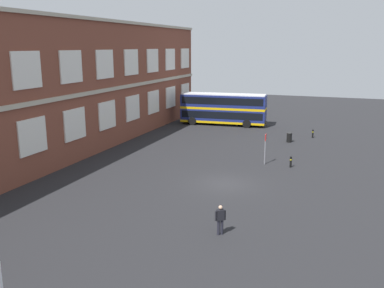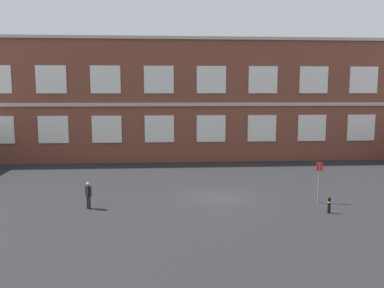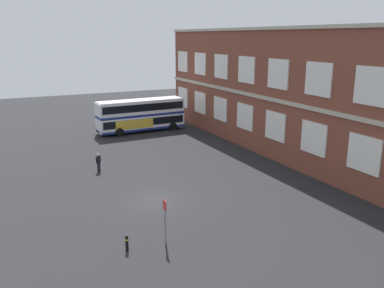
{
  "view_description": "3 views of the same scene",
  "coord_description": "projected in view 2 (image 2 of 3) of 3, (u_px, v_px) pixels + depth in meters",
  "views": [
    {
      "loc": [
        -28.8,
        -8.1,
        10.1
      ],
      "look_at": [
        -2.21,
        1.82,
        3.42
      ],
      "focal_mm": 39.03,
      "sensor_mm": 36.0,
      "label": 1
    },
    {
      "loc": [
        -3.65,
        -27.08,
        7.33
      ],
      "look_at": [
        -1.67,
        2.1,
        3.46
      ],
      "focal_mm": 37.97,
      "sensor_mm": 36.0,
      "label": 2
    },
    {
      "loc": [
        26.43,
        -9.8,
        11.78
      ],
      "look_at": [
        0.23,
        2.95,
        4.03
      ],
      "focal_mm": 38.05,
      "sensor_mm": 36.0,
      "label": 3
    }
  ],
  "objects": [
    {
      "name": "ground_plane",
      "position": [
        215.0,
        190.0,
        29.97
      ],
      "size": [
        120.0,
        120.0,
        0.0
      ],
      "primitive_type": "plane",
      "color": "#232326"
    },
    {
      "name": "brick_terminal_building",
      "position": [
        207.0,
        101.0,
        45.04
      ],
      "size": [
        57.92,
        8.19,
        12.64
      ],
      "color": "brown",
      "rests_on": "ground"
    },
    {
      "name": "waiting_passenger",
      "position": [
        88.0,
        194.0,
        25.19
      ],
      "size": [
        0.47,
        0.57,
        1.7
      ],
      "color": "black",
      "rests_on": "ground"
    },
    {
      "name": "bus_stand_flag",
      "position": [
        319.0,
        178.0,
        26.45
      ],
      "size": [
        0.44,
        0.1,
        2.7
      ],
      "color": "slate",
      "rests_on": "ground"
    },
    {
      "name": "safety_bollard_west",
      "position": [
        329.0,
        205.0,
        24.35
      ],
      "size": [
        0.19,
        0.19,
        0.95
      ],
      "color": "black",
      "rests_on": "ground"
    }
  ]
}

